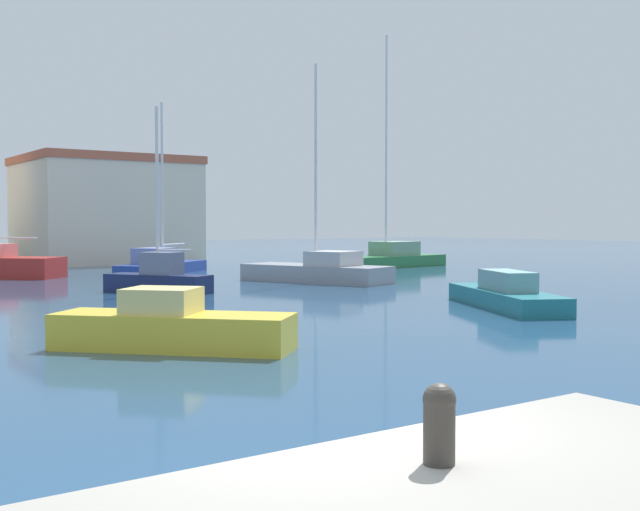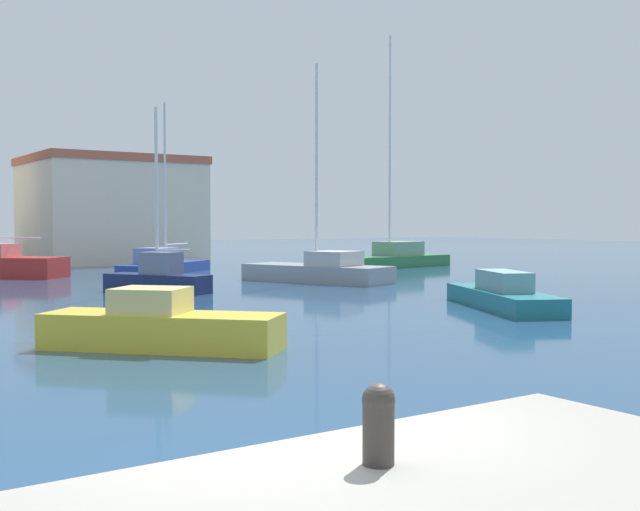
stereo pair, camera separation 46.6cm
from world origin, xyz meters
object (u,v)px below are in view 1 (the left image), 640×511
at_px(mooring_bollard, 439,420).
at_px(motorboat_yellow_center_channel, 172,327).
at_px(sailboat_navy_outer_mooring, 159,277).
at_px(sailboat_green_near_pier, 388,257).
at_px(motorboat_teal_inner_mooring, 506,295).
at_px(sailboat_blue_mid_harbor, 161,263).
at_px(sailboat_grey_far_left, 319,270).

distance_m(mooring_bollard, motorboat_yellow_center_channel, 11.42).
bearing_deg(sailboat_navy_outer_mooring, motorboat_yellow_center_channel, -112.45).
height_order(sailboat_green_near_pier, motorboat_teal_inner_mooring, sailboat_green_near_pier).
distance_m(mooring_bollard, motorboat_teal_inner_mooring, 19.20).
height_order(mooring_bollard, sailboat_blue_mid_harbor, sailboat_blue_mid_harbor).
distance_m(sailboat_green_near_pier, sailboat_blue_mid_harbor, 13.40).
bearing_deg(motorboat_teal_inner_mooring, motorboat_yellow_center_channel, -172.78).
bearing_deg(motorboat_teal_inner_mooring, sailboat_grey_far_left, 83.43).
bearing_deg(sailboat_green_near_pier, sailboat_grey_far_left, -144.15).
bearing_deg(sailboat_blue_mid_harbor, motorboat_yellow_center_channel, -113.16).
height_order(mooring_bollard, sailboat_green_near_pier, sailboat_green_near_pier).
bearing_deg(sailboat_grey_far_left, sailboat_green_near_pier, 35.85).
xyz_separation_m(mooring_bollard, motorboat_teal_inner_mooring, (14.62, 12.42, -0.89)).
xyz_separation_m(sailboat_grey_far_left, motorboat_yellow_center_channel, (-12.86, -13.19, -0.07)).
bearing_deg(mooring_bollard, sailboat_grey_far_left, 56.52).
xyz_separation_m(sailboat_grey_far_left, sailboat_blue_mid_harbor, (-3.36, 9.02, -0.00)).
relative_size(sailboat_green_near_pier, motorboat_yellow_center_channel, 2.96).
xyz_separation_m(sailboat_green_near_pier, motorboat_teal_inner_mooring, (-11.27, -18.90, -0.17)).
distance_m(mooring_bollard, sailboat_green_near_pier, 40.64).
distance_m(sailboat_navy_outer_mooring, motorboat_yellow_center_channel, 13.18).
bearing_deg(motorboat_teal_inner_mooring, mooring_bollard, -139.66).
xyz_separation_m(sailboat_navy_outer_mooring, sailboat_green_near_pier, (17.74, 8.17, -0.03)).
bearing_deg(motorboat_yellow_center_channel, sailboat_grey_far_left, 45.73).
bearing_deg(motorboat_yellow_center_channel, motorboat_teal_inner_mooring, 7.22).
bearing_deg(motorboat_yellow_center_channel, mooring_bollard, -105.86).
relative_size(mooring_bollard, motorboat_teal_inner_mooring, 0.09).
distance_m(sailboat_navy_outer_mooring, motorboat_teal_inner_mooring, 12.53).
bearing_deg(sailboat_grey_far_left, sailboat_navy_outer_mooring, -172.67).
distance_m(motorboat_teal_inner_mooring, sailboat_blue_mid_harbor, 20.85).
bearing_deg(sailboat_blue_mid_harbor, sailboat_navy_outer_mooring, -114.02).
distance_m(sailboat_navy_outer_mooring, sailboat_green_near_pier, 19.53).
distance_m(sailboat_grey_far_left, motorboat_yellow_center_channel, 18.42).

